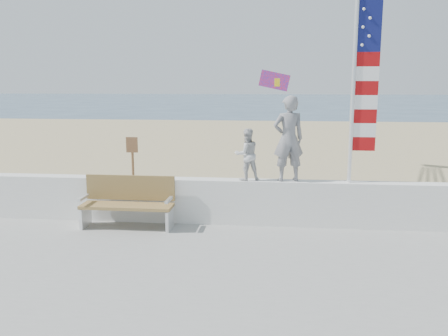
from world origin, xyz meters
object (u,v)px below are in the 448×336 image
at_px(adult, 288,139).
at_px(flag, 360,83).
at_px(bench, 128,201).
at_px(child, 247,154).

height_order(adult, flag, flag).
distance_m(bench, flag, 5.01).
distance_m(child, flag, 2.54).
relative_size(child, bench, 0.57).
relative_size(adult, child, 1.63).
bearing_deg(child, adult, 156.76).
bearing_deg(flag, bench, -174.15).
xyz_separation_m(adult, child, (-0.81, 0.00, -0.32)).
xyz_separation_m(adult, flag, (1.32, -0.00, 1.07)).
bearing_deg(adult, child, -15.76).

